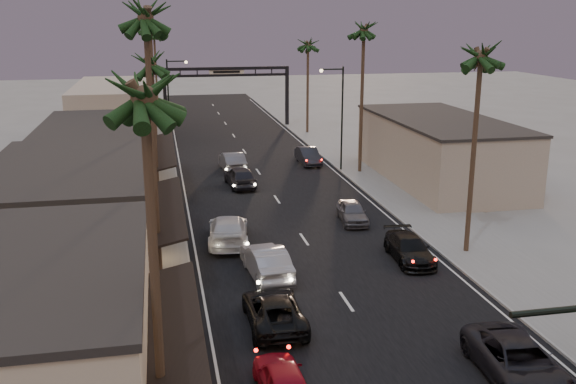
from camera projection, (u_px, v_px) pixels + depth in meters
name	position (u px, v px, depth m)	size (l,w,h in m)	color
ground	(270.00, 189.00, 50.20)	(200.00, 200.00, 0.00)	slate
road	(260.00, 174.00, 54.93)	(14.00, 120.00, 0.02)	black
sidewalk_left	(148.00, 161.00, 59.71)	(5.00, 92.00, 0.12)	slate
sidewalk_right	(344.00, 153.00, 63.36)	(5.00, 92.00, 0.12)	slate
storefront_near	(20.00, 349.00, 20.51)	(8.00, 12.00, 5.50)	#C3B395
storefront_mid	(72.00, 219.00, 33.75)	(8.00, 14.00, 5.50)	gray
storefront_far	(98.00, 160.00, 48.94)	(8.00, 16.00, 5.00)	#C3B395
storefront_dist	(115.00, 111.00, 70.56)	(8.00, 20.00, 6.00)	gray
building_right	(439.00, 151.00, 52.23)	(8.00, 18.00, 5.00)	gray
arch	(227.00, 82.00, 77.11)	(15.20, 0.40, 7.27)	black
streetlight_right	(339.00, 110.00, 54.86)	(2.13, 0.30, 9.00)	black
streetlight_left	(171.00, 96.00, 64.49)	(2.13, 0.30, 9.00)	black
palm_la	(143.00, 81.00, 16.23)	(3.20, 3.20, 13.20)	#38281C
palm_lb	(145.00, 8.00, 28.01)	(3.20, 3.20, 15.20)	#38281C
palm_lc	(150.00, 57.00, 42.02)	(3.20, 3.20, 12.20)	#38281C
palm_ld	(150.00, 24.00, 59.47)	(3.20, 3.20, 14.20)	#38281C
palm_ra	(482.00, 48.00, 33.71)	(3.20, 3.20, 13.20)	#38281C
palm_rb	(364.00, 25.00, 52.37)	(3.20, 3.20, 14.20)	#38281C
palm_rc	(308.00, 41.00, 71.79)	(3.20, 3.20, 12.20)	#38281C
palm_far	(154.00, 30.00, 81.53)	(3.20, 3.20, 13.20)	#38281C
oncoming_red	(283.00, 380.00, 22.54)	(1.64, 4.06, 1.38)	maroon
oncoming_pickup	(274.00, 310.00, 27.87)	(2.35, 5.09, 1.42)	black
oncoming_silver	(266.00, 261.00, 33.15)	(1.75, 5.02, 1.65)	gray
oncoming_white	(228.00, 230.00, 38.09)	(2.31, 5.67, 1.65)	#B9B9B9
oncoming_dgrey	(240.00, 176.00, 50.80)	(1.95, 4.85, 1.65)	black
oncoming_grey_far	(232.00, 162.00, 56.00)	(1.78, 5.09, 1.68)	#535359
curbside_near	(519.00, 362.00, 23.55)	(2.56, 5.54, 1.54)	black
curbside_black	(409.00, 249.00, 35.33)	(1.92, 4.72, 1.37)	black
curbside_grey	(352.00, 212.00, 41.98)	(1.64, 4.07, 1.39)	#504F55
curbside_far	(308.00, 156.00, 58.66)	(1.59, 4.57, 1.51)	black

